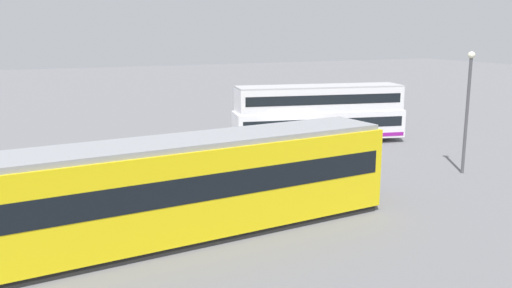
# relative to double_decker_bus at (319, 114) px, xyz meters

# --- Properties ---
(ground_plane) EXTENTS (160.00, 160.00, 0.00)m
(ground_plane) POSITION_rel_double_decker_bus_xyz_m (2.50, 1.06, -1.94)
(ground_plane) COLOR slate
(double_decker_bus) EXTENTS (11.44, 4.52, 3.78)m
(double_decker_bus) POSITION_rel_double_decker_bus_xyz_m (0.00, 0.00, 0.00)
(double_decker_bus) COLOR white
(double_decker_bus) RESTS_ON ground
(tram_yellow) EXTENTS (15.84, 4.39, 3.62)m
(tram_yellow) POSITION_rel_double_decker_bus_xyz_m (12.64, 12.60, -0.07)
(tram_yellow) COLOR yellow
(tram_yellow) RESTS_ON ground
(pedestrian_near_railing) EXTENTS (0.42, 0.42, 1.79)m
(pedestrian_near_railing) POSITION_rel_double_decker_bus_xyz_m (6.09, 6.57, -0.90)
(pedestrian_near_railing) COLOR #33384C
(pedestrian_near_railing) RESTS_ON ground
(pedestrian_crossing) EXTENTS (0.42, 0.42, 1.75)m
(pedestrian_crossing) POSITION_rel_double_decker_bus_xyz_m (3.26, 10.66, -0.93)
(pedestrian_crossing) COLOR black
(pedestrian_crossing) RESTS_ON ground
(pedestrian_railing) EXTENTS (7.23, 0.12, 1.08)m
(pedestrian_railing) POSITION_rel_double_decker_bus_xyz_m (5.92, 5.68, -1.21)
(pedestrian_railing) COLOR gray
(pedestrian_railing) RESTS_ON ground
(info_sign) EXTENTS (1.24, 0.24, 2.22)m
(info_sign) POSITION_rel_double_decker_bus_xyz_m (9.22, 6.09, -0.39)
(info_sign) COLOR slate
(info_sign) RESTS_ON ground
(street_lamp) EXTENTS (0.36, 0.36, 6.28)m
(street_lamp) POSITION_rel_double_decker_bus_xyz_m (-2.95, 9.81, 1.76)
(street_lamp) COLOR #4C4C51
(street_lamp) RESTS_ON ground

